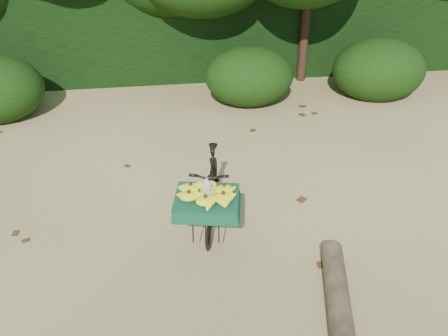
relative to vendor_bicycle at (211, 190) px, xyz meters
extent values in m
plane|color=tan|center=(-0.37, -0.72, -0.47)|extent=(80.00, 80.00, 0.00)
imported|color=black|center=(0.01, 0.03, -0.02)|extent=(0.72, 1.58, 0.91)
cube|color=black|center=(-0.11, -0.56, 0.28)|extent=(0.40, 0.46, 0.02)
cube|color=#124426|center=(-0.11, -0.56, 0.29)|extent=(0.75, 0.67, 0.01)
ellipsoid|color=olive|center=(-0.05, -0.58, 0.34)|extent=(0.09, 0.07, 0.10)
ellipsoid|color=olive|center=(-0.14, -0.51, 0.34)|extent=(0.09, 0.07, 0.10)
ellipsoid|color=olive|center=(-0.15, -0.60, 0.34)|extent=(0.09, 0.07, 0.10)
cylinder|color=#EAE5C6|center=(-0.11, -0.55, 0.38)|extent=(0.11, 0.11, 0.14)
cube|color=black|center=(-0.37, 5.58, 0.43)|extent=(26.00, 1.80, 1.80)
camera|label=1|loc=(-0.51, -4.58, 3.06)|focal=38.00mm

